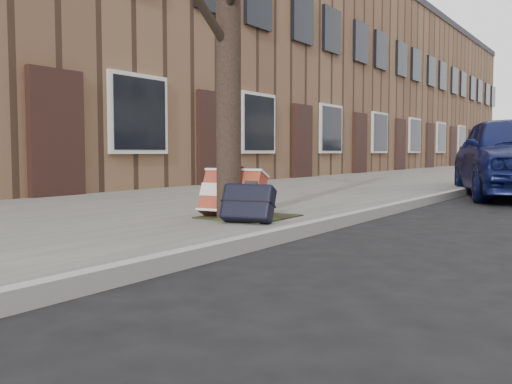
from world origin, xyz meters
The scene contains 6 objects.
ground centered at (0.00, 0.00, 0.00)m, with size 120.00×120.00×0.00m, color black.
near_sidewalk centered at (-3.70, 15.00, 0.06)m, with size 5.00×70.00×0.12m, color slate.
house_near centered at (-9.60, 16.00, 3.50)m, with size 6.80×40.00×7.00m, color brown.
dirt_patch centered at (-2.00, 1.20, 0.13)m, with size 0.85×0.85×0.01m, color black.
suitcase_red centered at (-2.11, 1.06, 0.37)m, with size 0.66×0.18×0.48m, color maroon.
suitcase_navy centered at (-1.73, 0.78, 0.32)m, with size 0.51×0.16×0.36m, color black.
Camera 1 is at (1.33, -3.77, 0.80)m, focal length 40.00 mm.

